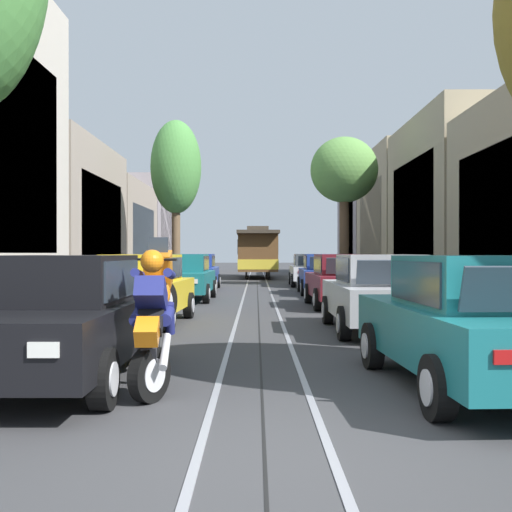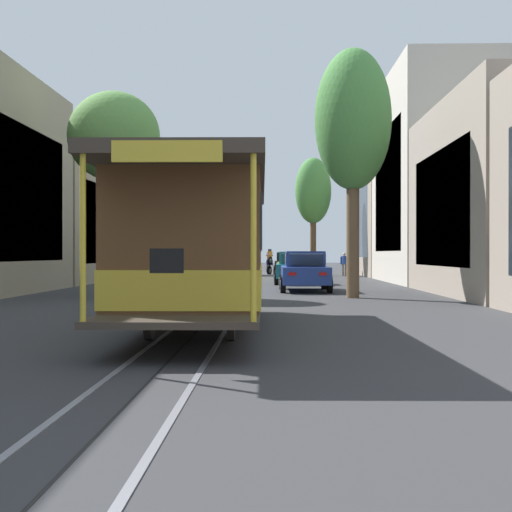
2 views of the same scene
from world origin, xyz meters
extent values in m
plane|color=#38383A|center=(0.00, 21.52, 0.00)|extent=(160.00, 160.00, 0.00)
cube|color=gray|center=(-0.53, 24.90, 0.01)|extent=(0.08, 61.81, 0.01)
cube|color=gray|center=(0.53, 24.90, 0.01)|extent=(0.08, 61.81, 0.01)
cube|color=black|center=(0.00, 24.90, 0.00)|extent=(0.03, 61.81, 0.01)
cube|color=#2D3842|center=(-7.45, 14.14, 4.86)|extent=(0.04, 7.53, 6.47)
cube|color=gray|center=(-10.22, 24.90, 3.47)|extent=(5.59, 10.46, 6.95)
cube|color=#2D3842|center=(-7.45, 24.90, 3.13)|extent=(0.04, 7.53, 4.17)
cube|color=gray|center=(-9.95, 35.66, 3.12)|extent=(5.05, 10.46, 6.24)
cube|color=#2D3842|center=(-7.45, 35.66, 2.81)|extent=(0.04, 7.53, 3.74)
cube|color=gray|center=(-9.43, 46.43, 3.84)|extent=(4.01, 10.46, 7.69)
cube|color=#2D3842|center=(-7.45, 46.43, 3.46)|extent=(0.04, 7.53, 4.61)
cube|color=#2D3842|center=(7.45, 14.14, 3.03)|extent=(0.04, 7.53, 4.03)
cube|color=tan|center=(9.72, 24.90, 4.07)|extent=(4.58, 10.46, 8.13)
cube|color=#2D3842|center=(7.45, 24.90, 3.66)|extent=(0.04, 7.53, 4.88)
cube|color=tan|center=(9.79, 35.66, 4.19)|extent=(4.73, 10.46, 8.37)
cube|color=#2D3842|center=(7.45, 35.66, 3.77)|extent=(0.04, 7.53, 5.02)
cube|color=gray|center=(9.83, 46.43, 4.15)|extent=(4.81, 10.46, 8.31)
cube|color=#2D3842|center=(7.45, 46.43, 3.74)|extent=(0.04, 7.53, 4.98)
cube|color=black|center=(-2.50, 2.88, 0.65)|extent=(1.81, 4.31, 0.66)
cube|color=black|center=(-2.50, 3.03, 1.28)|extent=(1.48, 2.07, 0.60)
cube|color=#2D3842|center=(-2.51, 2.19, 1.26)|extent=(1.33, 0.23, 0.47)
cube|color=#2D3842|center=(-2.50, 4.21, 1.26)|extent=(1.30, 0.20, 0.45)
cube|color=#2D3842|center=(-1.76, 3.02, 1.28)|extent=(0.04, 1.81, 0.47)
cube|color=#2D3842|center=(-3.25, 3.03, 1.28)|extent=(0.04, 1.81, 0.47)
cube|color=white|center=(-1.95, 0.71, 0.75)|extent=(0.28, 0.04, 0.14)
cube|color=#B21414|center=(-1.94, 5.03, 0.75)|extent=(0.28, 0.04, 0.12)
cube|color=#B21414|center=(-3.05, 5.04, 0.75)|extent=(0.28, 0.04, 0.12)
cylinder|color=black|center=(-1.63, 1.54, 0.32)|extent=(0.20, 0.64, 0.64)
cylinder|color=silver|center=(-1.52, 1.54, 0.32)|extent=(0.02, 0.35, 0.35)
cylinder|color=black|center=(-1.62, 4.21, 0.32)|extent=(0.20, 0.64, 0.64)
cylinder|color=silver|center=(-1.51, 4.21, 0.32)|extent=(0.02, 0.35, 0.35)
cylinder|color=black|center=(-3.38, 4.21, 0.32)|extent=(0.20, 0.64, 0.64)
cylinder|color=silver|center=(-3.49, 4.21, 0.32)|extent=(0.02, 0.35, 0.35)
cube|color=gold|center=(-2.67, 9.15, 0.65)|extent=(1.99, 4.38, 0.66)
cube|color=gold|center=(-2.67, 9.30, 1.28)|extent=(1.57, 2.13, 0.60)
cube|color=#2D3842|center=(-2.70, 8.47, 1.26)|extent=(1.34, 0.28, 0.47)
cube|color=#2D3842|center=(-2.61, 10.49, 1.26)|extent=(1.30, 0.26, 0.45)
cube|color=#2D3842|center=(-1.92, 9.27, 1.28)|extent=(0.11, 1.81, 0.47)
cube|color=#2D3842|center=(-3.41, 9.34, 1.28)|extent=(0.11, 1.81, 0.47)
cube|color=white|center=(-2.21, 6.97, 0.75)|extent=(0.28, 0.05, 0.14)
cube|color=#B21414|center=(-2.02, 11.29, 0.75)|extent=(0.28, 0.05, 0.12)
cube|color=white|center=(-3.33, 7.02, 0.75)|extent=(0.28, 0.05, 0.14)
cube|color=#B21414|center=(-3.13, 11.34, 0.75)|extent=(0.28, 0.05, 0.12)
cylinder|color=black|center=(-1.85, 7.78, 0.32)|extent=(0.23, 0.65, 0.64)
cylinder|color=silver|center=(-1.74, 7.78, 0.32)|extent=(0.04, 0.35, 0.35)
cylinder|color=black|center=(-3.61, 7.86, 0.32)|extent=(0.23, 0.65, 0.64)
cylinder|color=silver|center=(-3.72, 7.87, 0.32)|extent=(0.04, 0.35, 0.35)
cylinder|color=black|center=(-1.73, 10.45, 0.32)|extent=(0.23, 0.65, 0.64)
cylinder|color=silver|center=(-1.62, 10.44, 0.32)|extent=(0.04, 0.35, 0.35)
cylinder|color=black|center=(-3.49, 10.53, 0.32)|extent=(0.23, 0.65, 0.64)
cylinder|color=silver|center=(-3.60, 10.53, 0.32)|extent=(0.04, 0.35, 0.35)
cube|color=#196B70|center=(-2.53, 16.23, 0.65)|extent=(1.85, 4.32, 0.66)
cube|color=#196B70|center=(-2.53, 16.38, 1.28)|extent=(1.50, 2.08, 0.60)
cube|color=#2D3842|center=(-2.54, 15.54, 1.26)|extent=(1.33, 0.24, 0.47)
cube|color=#2D3842|center=(-2.51, 17.56, 1.26)|extent=(1.30, 0.21, 0.45)
cube|color=#2D3842|center=(-1.78, 16.37, 1.28)|extent=(0.05, 1.81, 0.47)
cube|color=#2D3842|center=(-3.27, 16.39, 1.28)|extent=(0.05, 1.81, 0.47)
cube|color=white|center=(-1.99, 14.06, 0.75)|extent=(0.28, 0.04, 0.14)
cube|color=#B21414|center=(-1.95, 18.38, 0.75)|extent=(0.28, 0.04, 0.12)
cube|color=white|center=(-3.11, 14.07, 0.75)|extent=(0.28, 0.04, 0.14)
cube|color=#B21414|center=(-3.06, 18.39, 0.75)|extent=(0.28, 0.04, 0.12)
cylinder|color=black|center=(-1.66, 14.89, 0.32)|extent=(0.21, 0.64, 0.64)
cylinder|color=silver|center=(-1.55, 14.88, 0.32)|extent=(0.02, 0.35, 0.35)
cylinder|color=black|center=(-3.42, 14.90, 0.32)|extent=(0.21, 0.64, 0.64)
cylinder|color=silver|center=(-3.53, 14.91, 0.32)|extent=(0.02, 0.35, 0.35)
cylinder|color=black|center=(-1.63, 17.55, 0.32)|extent=(0.21, 0.64, 0.64)
cylinder|color=silver|center=(-1.52, 17.55, 0.32)|extent=(0.02, 0.35, 0.35)
cylinder|color=black|center=(-3.39, 17.57, 0.32)|extent=(0.21, 0.64, 0.64)
cylinder|color=silver|center=(-3.50, 17.57, 0.32)|extent=(0.02, 0.35, 0.35)
cube|color=#233D93|center=(-2.72, 22.47, 0.65)|extent=(1.82, 4.31, 0.66)
cube|color=#233D93|center=(-2.72, 22.62, 1.28)|extent=(1.49, 2.07, 0.60)
cube|color=#2D3842|center=(-2.71, 21.79, 1.26)|extent=(1.33, 0.23, 0.47)
cube|color=#2D3842|center=(-2.72, 23.81, 1.26)|extent=(1.30, 0.20, 0.45)
cube|color=#2D3842|center=(-1.97, 22.63, 1.28)|extent=(0.04, 1.81, 0.47)
cube|color=#2D3842|center=(-3.47, 22.62, 1.28)|extent=(0.04, 1.81, 0.47)
cube|color=white|center=(-2.15, 20.32, 0.75)|extent=(0.28, 0.04, 0.14)
cube|color=#B21414|center=(-2.17, 24.64, 0.75)|extent=(0.28, 0.04, 0.12)
cube|color=white|center=(-3.27, 20.31, 0.75)|extent=(0.28, 0.04, 0.14)
cube|color=#B21414|center=(-3.29, 24.63, 0.75)|extent=(0.28, 0.04, 0.12)
cylinder|color=black|center=(-1.83, 21.15, 0.32)|extent=(0.20, 0.64, 0.64)
cylinder|color=silver|center=(-1.72, 21.15, 0.32)|extent=(0.02, 0.35, 0.35)
cylinder|color=black|center=(-3.59, 21.14, 0.32)|extent=(0.20, 0.64, 0.64)
cylinder|color=silver|center=(-3.70, 21.14, 0.32)|extent=(0.02, 0.35, 0.35)
cylinder|color=black|center=(-1.84, 23.81, 0.32)|extent=(0.20, 0.64, 0.64)
cylinder|color=silver|center=(-1.73, 23.81, 0.32)|extent=(0.02, 0.35, 0.35)
cylinder|color=black|center=(-3.60, 23.80, 0.32)|extent=(0.20, 0.64, 0.64)
cylinder|color=silver|center=(-3.71, 23.80, 0.32)|extent=(0.02, 0.35, 0.35)
cube|color=#196B70|center=(2.49, 2.52, 0.65)|extent=(1.99, 4.37, 0.66)
cube|color=#196B70|center=(2.50, 2.37, 1.28)|extent=(1.57, 2.13, 0.60)
cube|color=#2D3842|center=(2.46, 3.20, 1.26)|extent=(1.34, 0.28, 0.47)
cube|color=#2D3842|center=(1.75, 2.33, 1.28)|extent=(0.11, 1.81, 0.47)
cube|color=white|center=(1.84, 4.65, 0.75)|extent=(0.28, 0.05, 0.14)
cube|color=#B21414|center=(2.03, 0.33, 0.75)|extent=(0.28, 0.05, 0.12)
cube|color=white|center=(2.95, 4.70, 0.75)|extent=(0.28, 0.05, 0.14)
cylinder|color=black|center=(1.55, 3.81, 0.32)|extent=(0.23, 0.65, 0.64)
cylinder|color=silver|center=(1.44, 3.80, 0.32)|extent=(0.04, 0.35, 0.35)
cylinder|color=black|center=(3.31, 3.89, 0.32)|extent=(0.23, 0.65, 0.64)
cylinder|color=silver|center=(3.42, 3.89, 0.32)|extent=(0.04, 0.35, 0.35)
cylinder|color=black|center=(1.67, 1.14, 0.32)|extent=(0.23, 0.65, 0.64)
cylinder|color=silver|center=(1.56, 1.14, 0.32)|extent=(0.04, 0.35, 0.35)
cube|color=#B7B7BC|center=(2.43, 7.87, 0.65)|extent=(1.82, 4.31, 0.66)
cube|color=#B7B7BC|center=(2.43, 7.72, 1.28)|extent=(1.49, 2.07, 0.60)
cube|color=#2D3842|center=(2.44, 8.56, 1.26)|extent=(1.33, 0.23, 0.47)
cube|color=#2D3842|center=(2.43, 6.54, 1.26)|extent=(1.30, 0.20, 0.45)
cube|color=#2D3842|center=(1.68, 7.72, 1.28)|extent=(0.04, 1.81, 0.47)
cube|color=#2D3842|center=(3.18, 7.72, 1.28)|extent=(0.04, 1.81, 0.47)
cube|color=white|center=(1.88, 10.03, 0.75)|extent=(0.28, 0.04, 0.14)
cube|color=#B21414|center=(1.86, 5.71, 0.75)|extent=(0.28, 0.04, 0.12)
cube|color=white|center=(3.00, 10.03, 0.75)|extent=(0.28, 0.04, 0.14)
cube|color=#B21414|center=(2.98, 5.71, 0.75)|extent=(0.28, 0.04, 0.12)
cylinder|color=black|center=(1.56, 9.21, 0.32)|extent=(0.20, 0.64, 0.64)
cylinder|color=silver|center=(1.45, 9.21, 0.32)|extent=(0.02, 0.35, 0.35)
cylinder|color=black|center=(3.32, 9.20, 0.32)|extent=(0.20, 0.64, 0.64)
cylinder|color=silver|center=(3.43, 9.20, 0.32)|extent=(0.02, 0.35, 0.35)
cylinder|color=black|center=(1.55, 6.54, 0.32)|extent=(0.20, 0.64, 0.64)
cylinder|color=silver|center=(1.44, 6.54, 0.32)|extent=(0.02, 0.35, 0.35)
cylinder|color=black|center=(3.31, 6.53, 0.32)|extent=(0.20, 0.64, 0.64)
cylinder|color=silver|center=(3.42, 6.53, 0.32)|extent=(0.02, 0.35, 0.35)
cube|color=maroon|center=(2.51, 13.66, 0.65)|extent=(1.86, 4.33, 0.66)
cube|color=maroon|center=(2.51, 13.51, 1.28)|extent=(1.51, 2.09, 0.60)
cube|color=#2D3842|center=(2.50, 14.34, 1.26)|extent=(1.34, 0.24, 0.47)
cube|color=#2D3842|center=(2.53, 12.32, 1.26)|extent=(1.30, 0.22, 0.45)
cube|color=#2D3842|center=(1.76, 13.49, 1.28)|extent=(0.06, 1.81, 0.47)
cube|color=#2D3842|center=(3.26, 13.52, 1.28)|extent=(0.06, 1.81, 0.47)
cube|color=white|center=(1.92, 15.81, 0.75)|extent=(0.28, 0.04, 0.14)
cube|color=#B21414|center=(1.98, 11.49, 0.75)|extent=(0.28, 0.04, 0.12)
cube|color=white|center=(3.03, 15.82, 0.75)|extent=(0.28, 0.04, 0.14)
cube|color=#B21414|center=(3.10, 11.50, 0.75)|extent=(0.28, 0.04, 0.12)
cylinder|color=black|center=(1.61, 14.98, 0.32)|extent=(0.21, 0.64, 0.64)
cylinder|color=silver|center=(1.50, 14.97, 0.32)|extent=(0.03, 0.35, 0.35)
cylinder|color=black|center=(3.37, 15.00, 0.32)|extent=(0.21, 0.64, 0.64)
cylinder|color=silver|center=(3.48, 15.00, 0.32)|extent=(0.03, 0.35, 0.35)
cylinder|color=black|center=(1.65, 12.31, 0.32)|extent=(0.21, 0.64, 0.64)
cylinder|color=silver|center=(1.54, 12.31, 0.32)|extent=(0.03, 0.35, 0.35)
cylinder|color=black|center=(3.41, 12.34, 0.32)|extent=(0.21, 0.64, 0.64)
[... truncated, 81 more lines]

